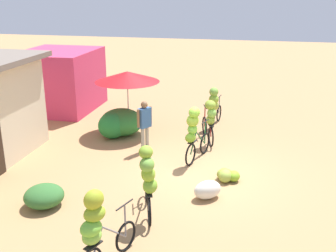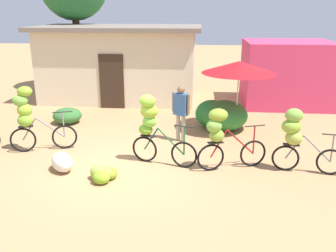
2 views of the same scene
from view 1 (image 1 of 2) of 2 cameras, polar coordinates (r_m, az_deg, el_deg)
name	(u,v)px [view 1 (image 1 of 2)]	position (r m, az deg, el deg)	size (l,w,h in m)	color
ground_plane	(201,173)	(11.35, 4.60, -6.48)	(60.00, 60.00, 0.00)	#A97E51
shop_pink	(60,80)	(17.50, -14.66, 6.14)	(3.20, 2.80, 2.40)	#CF365F
hedge_bush_front_left	(44,196)	(10.04, -16.71, -9.22)	(0.92, 0.91, 0.50)	#33682E
hedge_bush_front_right	(112,125)	(13.86, -7.67, 0.07)	(1.01, 0.94, 0.86)	#257C33
hedge_bush_mid	(121,122)	(14.13, -6.44, 0.56)	(1.43, 1.45, 0.90)	#2D7830
hedge_bush_by_door	(118,124)	(14.27, -6.91, 0.30)	(1.02, 1.20, 0.70)	#33752F
market_umbrella	(127,77)	(14.03, -5.63, 6.80)	(2.18, 2.18, 2.13)	beige
bicycle_leftmost	(97,226)	(7.32, -9.80, -13.38)	(1.53, 0.64, 1.64)	black
bicycle_near_pile	(148,178)	(8.77, -2.79, -7.12)	(1.62, 0.62, 1.73)	black
bicycle_center_loaded	(194,130)	(11.62, 3.61, -0.56)	(1.60, 0.59, 1.69)	black
bicycle_by_shop	(210,117)	(13.14, 5.78, 1.18)	(1.63, 0.65, 1.47)	black
bicycle_rightmost	(214,103)	(14.73, 6.42, 3.12)	(1.57, 0.42, 1.49)	black
banana_pile_on_ground	(227,175)	(10.97, 8.11, -6.69)	(0.70, 0.70, 0.33)	olive
produce_sack	(207,190)	(10.00, 5.46, -8.74)	(0.70, 0.44, 0.44)	silver
person_vendor	(145,121)	(12.49, -3.25, 0.68)	(0.51, 0.38, 1.58)	gray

